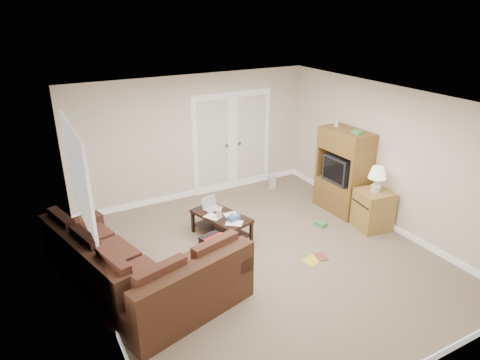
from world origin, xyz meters
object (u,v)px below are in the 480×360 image
coffee_table (221,225)px  sectional_sofa (138,275)px  tv_armoire (343,171)px  side_cabinet (373,206)px

coffee_table → sectional_sofa: bearing=-168.7°
sectional_sofa → tv_armoire: 4.31m
sectional_sofa → tv_armoire: (4.21, 0.74, 0.48)m
side_cabinet → tv_armoire: bearing=98.7°
sectional_sofa → tv_armoire: tv_armoire is taller
coffee_table → side_cabinet: size_ratio=1.00×
tv_armoire → sectional_sofa: bearing=-171.3°
coffee_table → side_cabinet: (2.52, -0.99, 0.18)m
tv_armoire → side_cabinet: (0.00, -0.83, -0.39)m
sectional_sofa → tv_armoire: size_ratio=1.66×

